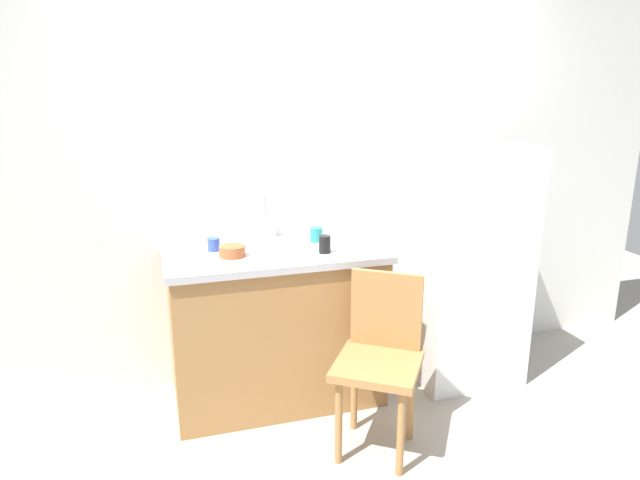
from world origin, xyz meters
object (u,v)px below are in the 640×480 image
Objects in this scene: terracotta_bowl at (232,251)px; cup_black at (325,244)px; cup_teal at (316,234)px; cup_blue at (214,244)px; refrigerator at (462,262)px; chair at (380,355)px.

terracotta_bowl is 1.45× the size of cup_black.
cup_black is (-0.02, -0.23, 0.01)m from cup_teal.
cup_blue is 0.75× the size of cup_black.
cup_teal is at bearing 84.71° from cup_black.
refrigerator is 17.47× the size of cup_teal.
cup_teal reaches higher than chair.
cup_teal is at bearing 172.61° from refrigerator.
refrigerator reaches higher than chair.
cup_black is at bearing 141.06° from chair.
chair is 0.84m from cup_teal.
cup_blue is at bearing 170.65° from chair.
terracotta_bowl is at bearing -178.46° from refrigerator.
refrigerator is 1.01m from chair.
terracotta_bowl is at bearing -59.19° from cup_blue.
cup_teal is 1.15× the size of cup_blue.
terracotta_bowl is 0.54m from cup_teal.
cup_blue is (-0.59, -0.02, -0.01)m from cup_teal.
refrigerator is at bearing 71.45° from chair.
cup_teal reaches higher than terracotta_bowl.
refrigerator is 0.93m from cup_teal.
cup_teal reaches higher than cup_blue.
refrigerator reaches higher than cup_black.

